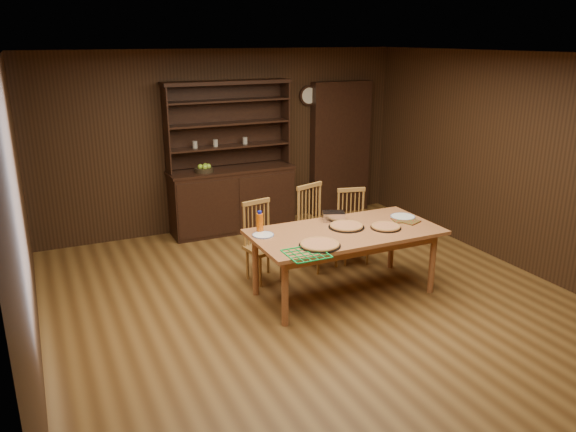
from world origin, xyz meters
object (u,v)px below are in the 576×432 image
china_hutch (232,191)px  chair_center (315,224)px  chair_left (261,238)px  dining_table (345,237)px  juice_bottle (260,222)px  chair_right (352,223)px

china_hutch → chair_center: (0.46, -1.73, -0.04)m
chair_left → china_hutch: bearing=70.0°
dining_table → juice_bottle: bearing=158.8°
chair_center → juice_bottle: (-0.94, -0.52, 0.31)m
dining_table → chair_center: 0.87m
china_hutch → dining_table: (0.39, -2.59, 0.08)m
china_hutch → juice_bottle: 2.32m
china_hutch → chair_right: (1.00, -1.76, -0.10)m
chair_center → dining_table: bearing=-112.7°
chair_right → juice_bottle: bearing=-147.7°
juice_bottle → chair_left: bearing=67.0°
china_hutch → juice_bottle: (-0.47, -2.25, 0.26)m
chair_center → chair_right: (0.53, -0.02, -0.06)m
chair_left → chair_right: size_ratio=1.02×
juice_bottle → chair_right: bearing=18.7°
china_hutch → juice_bottle: china_hutch is taller
dining_table → chair_center: size_ratio=1.97×
dining_table → chair_left: bearing=131.0°
china_hutch → chair_center: 1.79m
juice_bottle → dining_table: bearing=-21.2°
dining_table → chair_right: chair_right is taller
chair_right → juice_bottle: 1.59m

